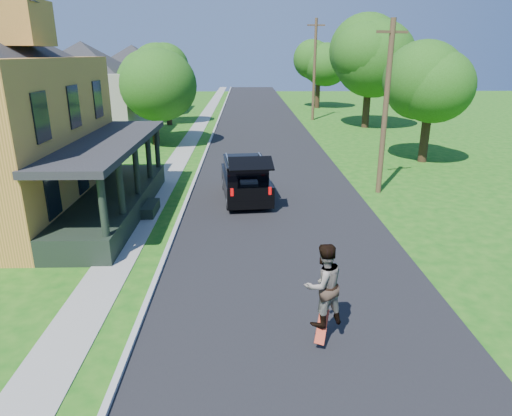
{
  "coord_description": "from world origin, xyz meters",
  "views": [
    {
      "loc": [
        -1.39,
        -12.02,
        6.36
      ],
      "look_at": [
        -1.04,
        3.0,
        1.24
      ],
      "focal_mm": 32.0,
      "sensor_mm": 36.0,
      "label": 1
    }
  ],
  "objects_px": {
    "black_suv": "(245,179)",
    "tree_right_near": "(432,74)",
    "skateboarder": "(323,285)",
    "utility_pole_near": "(386,107)"
  },
  "relations": [
    {
      "from": "utility_pole_near",
      "to": "black_suv",
      "type": "bearing_deg",
      "value": 170.4
    },
    {
      "from": "tree_right_near",
      "to": "utility_pole_near",
      "type": "distance_m",
      "value": 7.95
    },
    {
      "from": "skateboarder",
      "to": "utility_pole_near",
      "type": "relative_size",
      "value": 0.25
    },
    {
      "from": "skateboarder",
      "to": "black_suv",
      "type": "bearing_deg",
      "value": -105.62
    },
    {
      "from": "black_suv",
      "to": "utility_pole_near",
      "type": "relative_size",
      "value": 0.67
    },
    {
      "from": "black_suv",
      "to": "utility_pole_near",
      "type": "bearing_deg",
      "value": 1.49
    },
    {
      "from": "black_suv",
      "to": "skateboarder",
      "type": "height_order",
      "value": "skateboarder"
    },
    {
      "from": "black_suv",
      "to": "tree_right_near",
      "type": "distance_m",
      "value": 13.77
    },
    {
      "from": "tree_right_near",
      "to": "utility_pole_near",
      "type": "height_order",
      "value": "tree_right_near"
    },
    {
      "from": "skateboarder",
      "to": "tree_right_near",
      "type": "height_order",
      "value": "tree_right_near"
    }
  ]
}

